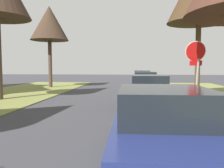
# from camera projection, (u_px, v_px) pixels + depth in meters

# --- Properties ---
(stop_sign_far) EXTENTS (0.81, 0.61, 2.94)m
(stop_sign_far) POSITION_uv_depth(u_px,v_px,m) (196.00, 62.00, 8.87)
(stop_sign_far) COLOR #9EA0A5
(stop_sign_far) RESTS_ON grass_verge_right
(street_tree_left_far) EXTENTS (3.53, 3.53, 7.58)m
(street_tree_left_far) POSITION_uv_depth(u_px,v_px,m) (49.00, 24.00, 20.98)
(street_tree_left_far) COLOR #49382C
(street_tree_left_far) RESTS_ON grass_verge_left
(parked_sedan_navy) EXTENTS (2.01, 4.43, 1.57)m
(parked_sedan_navy) POSITION_uv_depth(u_px,v_px,m) (162.00, 131.00, 4.33)
(parked_sedan_navy) COLOR navy
(parked_sedan_navy) RESTS_ON ground
(parked_sedan_black) EXTENTS (2.01, 4.43, 1.57)m
(parked_sedan_black) POSITION_uv_depth(u_px,v_px,m) (148.00, 93.00, 10.89)
(parked_sedan_black) COLOR black
(parked_sedan_black) RESTS_ON ground
(parked_sedan_green) EXTENTS (2.01, 4.43, 1.57)m
(parked_sedan_green) POSITION_uv_depth(u_px,v_px,m) (145.00, 83.00, 17.73)
(parked_sedan_green) COLOR #28663D
(parked_sedan_green) RESTS_ON ground
(parked_sedan_silver) EXTENTS (2.01, 4.43, 1.57)m
(parked_sedan_silver) POSITION_uv_depth(u_px,v_px,m) (142.00, 78.00, 24.34)
(parked_sedan_silver) COLOR #BCBCC1
(parked_sedan_silver) RESTS_ON ground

